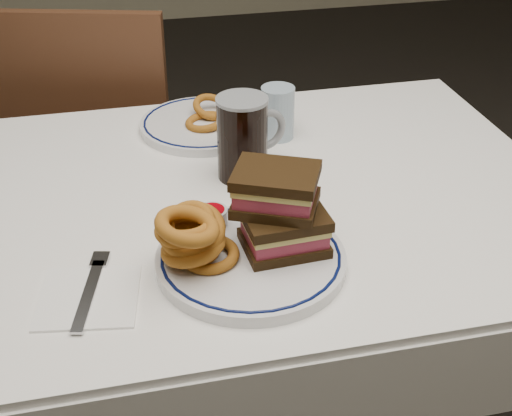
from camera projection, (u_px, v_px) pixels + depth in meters
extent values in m
cube|color=white|center=(221.00, 202.00, 1.30)|extent=(1.26, 0.86, 0.03)
cylinder|color=#422415|center=(402.00, 235.00, 1.88)|extent=(0.06, 0.06, 0.71)
cube|color=white|center=(280.00, 412.00, 0.99)|extent=(1.26, 0.01, 0.17)
cube|color=white|center=(189.00, 141.00, 1.70)|extent=(1.26, 0.01, 0.17)
cube|color=#422415|center=(110.00, 160.00, 2.06)|extent=(0.53, 0.53, 0.04)
cylinder|color=#422415|center=(186.00, 197.00, 2.33)|extent=(0.04, 0.04, 0.42)
cylinder|color=#422415|center=(169.00, 264.00, 2.02)|extent=(0.04, 0.04, 0.42)
cylinder|color=#422415|center=(75.00, 194.00, 2.34)|extent=(0.04, 0.04, 0.42)
cylinder|color=#422415|center=(41.00, 260.00, 2.03)|extent=(0.04, 0.04, 0.42)
cube|color=#422415|center=(82.00, 106.00, 1.76)|extent=(0.42, 0.15, 0.47)
cylinder|color=white|center=(251.00, 260.00, 1.11)|extent=(0.30, 0.30, 0.02)
torus|color=#091346|center=(251.00, 255.00, 1.10)|extent=(0.28, 0.28, 0.01)
cube|color=black|center=(284.00, 243.00, 1.11)|extent=(0.13, 0.11, 0.02)
cube|color=#AE324A|center=(284.00, 233.00, 1.10)|extent=(0.12, 0.10, 0.02)
cube|color=#D4C05E|center=(284.00, 224.00, 1.09)|extent=(0.13, 0.10, 0.01)
cube|color=black|center=(285.00, 217.00, 1.09)|extent=(0.13, 0.11, 0.02)
cube|color=black|center=(276.00, 203.00, 1.09)|extent=(0.16, 0.14, 0.02)
cube|color=#AE324A|center=(276.00, 192.00, 1.08)|extent=(0.14, 0.13, 0.02)
cube|color=#D4C05E|center=(276.00, 183.00, 1.07)|extent=(0.15, 0.14, 0.01)
cube|color=black|center=(276.00, 176.00, 1.06)|extent=(0.16, 0.14, 0.02)
torus|color=brown|center=(209.00, 254.00, 1.09)|extent=(0.09, 0.09, 0.02)
torus|color=brown|center=(191.00, 249.00, 1.08)|extent=(0.09, 0.09, 0.03)
torus|color=brown|center=(193.00, 246.00, 1.07)|extent=(0.10, 0.10, 0.05)
torus|color=brown|center=(181.00, 234.00, 1.07)|extent=(0.09, 0.08, 0.04)
torus|color=brown|center=(192.00, 230.00, 1.06)|extent=(0.11, 0.10, 0.07)
torus|color=brown|center=(189.00, 224.00, 1.06)|extent=(0.09, 0.08, 0.07)
torus|color=brown|center=(185.00, 225.00, 1.05)|extent=(0.08, 0.09, 0.03)
torus|color=brown|center=(187.00, 226.00, 1.02)|extent=(0.10, 0.10, 0.05)
cylinder|color=silver|center=(212.00, 217.00, 1.17)|extent=(0.05, 0.05, 0.03)
cylinder|color=#94020C|center=(212.00, 212.00, 1.16)|extent=(0.04, 0.04, 0.01)
cylinder|color=black|center=(242.00, 139.00, 1.31)|extent=(0.09, 0.09, 0.16)
cylinder|color=gray|center=(242.00, 100.00, 1.27)|extent=(0.10, 0.10, 0.01)
torus|color=gray|center=(267.00, 130.00, 1.33)|extent=(0.08, 0.04, 0.08)
cylinder|color=#99B1C5|center=(278.00, 113.00, 1.46)|extent=(0.07, 0.07, 0.11)
cylinder|color=white|center=(203.00, 125.00, 1.52)|extent=(0.27, 0.27, 0.02)
torus|color=#091346|center=(203.00, 121.00, 1.52)|extent=(0.25, 0.25, 0.00)
torus|color=brown|center=(205.00, 122.00, 1.50)|extent=(0.09, 0.09, 0.03)
torus|color=brown|center=(211.00, 107.00, 1.53)|extent=(0.09, 0.08, 0.06)
cube|color=white|center=(89.00, 297.00, 1.04)|extent=(0.16, 0.16, 0.00)
cube|color=#B1B1B6|center=(88.00, 295.00, 1.04)|extent=(0.05, 0.17, 0.00)
cube|color=#B1B1B6|center=(100.00, 259.00, 1.11)|extent=(0.03, 0.04, 0.00)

